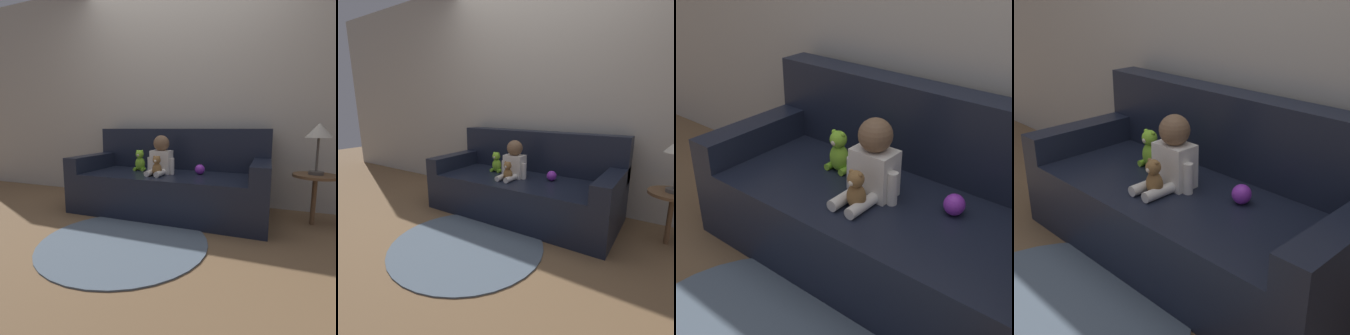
% 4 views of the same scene
% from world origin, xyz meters
% --- Properties ---
extents(ground_plane, '(12.00, 12.00, 0.00)m').
position_xyz_m(ground_plane, '(0.00, 0.00, 0.00)').
color(ground_plane, brown).
extents(wall_back, '(8.00, 0.05, 2.60)m').
position_xyz_m(wall_back, '(0.00, 0.52, 1.30)').
color(wall_back, '#ADA89E').
rests_on(wall_back, ground_plane).
extents(couch, '(1.93, 0.86, 0.85)m').
position_xyz_m(couch, '(0.00, 0.06, 0.29)').
color(couch, black).
rests_on(couch, ground_plane).
extents(person_baby, '(0.29, 0.33, 0.38)m').
position_xyz_m(person_baby, '(-0.07, -0.05, 0.57)').
color(person_baby, white).
rests_on(person_baby, couch).
extents(teddy_bear_brown, '(0.09, 0.09, 0.20)m').
position_xyz_m(teddy_bear_brown, '(-0.05, -0.20, 0.50)').
color(teddy_bear_brown, olive).
rests_on(teddy_bear_brown, couch).
extents(plush_toy_side, '(0.13, 0.10, 0.22)m').
position_xyz_m(plush_toy_side, '(-0.35, 0.04, 0.51)').
color(plush_toy_side, '#8CD133').
rests_on(plush_toy_side, couch).
extents(toy_ball, '(0.10, 0.10, 0.10)m').
position_xyz_m(toy_ball, '(0.31, 0.05, 0.45)').
color(toy_ball, purple).
rests_on(toy_ball, couch).
extents(floor_rug, '(1.26, 1.26, 0.01)m').
position_xyz_m(floor_rug, '(-0.05, -0.82, 0.01)').
color(floor_rug, slate).
rests_on(floor_rug, ground_plane).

